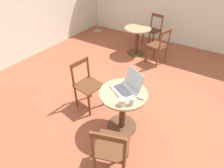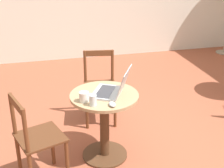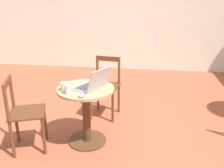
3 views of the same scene
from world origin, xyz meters
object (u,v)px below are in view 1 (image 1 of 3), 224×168
mouse (141,97)px  cafe_table_near (123,104)px  laptop (127,87)px  chair_near_left (111,149)px  chair_mid_front (159,46)px  mug (122,102)px  chair_near_back (87,85)px  chair_mid_right (153,31)px  drinking_glass (132,101)px  cafe_table_mid (137,36)px

mouse → cafe_table_near: bearing=94.0°
cafe_table_near → laptop: bearing=-5.6°
chair_near_left → chair_mid_front: bearing=10.0°
mug → mouse: bearing=-32.6°
chair_near_back → chair_mid_right: (2.98, 0.02, 0.00)m
chair_near_left → drinking_glass: 0.61m
chair_near_back → cafe_table_mid: bearing=4.6°
chair_mid_right → mouse: 3.25m
mug → drinking_glass: bearing=-56.0°
chair_mid_right → drinking_glass: chair_mid_right is taller
chair_near_left → laptop: size_ratio=1.89×
cafe_table_near → chair_mid_front: 2.21m
cafe_table_mid → mouse: bearing=-153.4°
cafe_table_mid → chair_near_back: bearing=-175.4°
chair_mid_front → mouse: chair_mid_front is taller
chair_near_left → chair_mid_front: (2.87, 0.51, 0.00)m
cafe_table_near → chair_near_back: 0.77m
chair_mid_front → cafe_table_mid: bearing=73.6°
chair_mid_front → drinking_glass: chair_mid_front is taller
drinking_glass → mouse: bearing=-17.4°
cafe_table_near → mug: 0.36m
chair_mid_right → mouse: (-3.07, -1.03, 0.28)m
cafe_table_near → chair_mid_front: chair_mid_front is taller
cafe_table_near → chair_near_left: (-0.67, -0.23, -0.03)m
chair_mid_right → drinking_glass: (-3.23, -0.98, 0.31)m
laptop → mug: 0.31m
chair_near_left → chair_mid_right: (3.76, 1.01, 0.00)m
chair_mid_front → mug: chair_mid_front is taller
chair_mid_right → laptop: 3.13m
chair_mid_right → mouse: size_ratio=8.72×
cafe_table_mid → chair_mid_right: chair_mid_right is taller
chair_near_left → chair_mid_right: size_ratio=1.00×
chair_near_left → cafe_table_mid: bearing=21.0°
mug → drinking_glass: (0.06, -0.09, 0.00)m
cafe_table_near → mouse: 0.35m
mug → cafe_table_mid: bearing=21.9°
chair_mid_right → laptop: size_ratio=1.89×
laptop → drinking_glass: laptop is taller
cafe_table_near → chair_near_back: size_ratio=0.81×
chair_mid_front → chair_mid_right: bearing=29.6°
chair_near_left → mouse: bearing=-1.3°
chair_near_left → laptop: laptop is taller
cafe_table_near → chair_near_left: bearing=-160.8°
chair_near_left → chair_near_back: bearing=51.6°
cafe_table_mid → chair_near_left: bearing=-159.0°
chair_near_left → mouse: size_ratio=8.72×
cafe_table_mid → chair_mid_right: (0.70, -0.16, -0.03)m
chair_mid_front → chair_mid_right: size_ratio=1.00×
chair_near_left → mouse: chair_near_left is taller
mouse → drinking_glass: drinking_glass is taller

